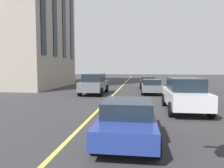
{
  "coord_description": "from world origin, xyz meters",
  "views": [
    {
      "loc": [
        1.34,
        -2.41,
        2.46
      ],
      "look_at": [
        14.39,
        -0.68,
        1.44
      ],
      "focal_mm": 34.24,
      "sensor_mm": 36.0,
      "label": 1
    }
  ],
  "objects_px": {
    "car_black_mid": "(148,82)",
    "car_grey_oncoming": "(151,86)",
    "car_white_parked_a": "(185,94)",
    "car_blue_near": "(128,119)",
    "car_grey_far": "(94,84)"
  },
  "relations": [
    {
      "from": "car_black_mid",
      "to": "car_grey_oncoming",
      "type": "height_order",
      "value": "same"
    },
    {
      "from": "car_white_parked_a",
      "to": "car_blue_near",
      "type": "height_order",
      "value": "car_white_parked_a"
    },
    {
      "from": "car_white_parked_a",
      "to": "car_black_mid",
      "type": "height_order",
      "value": "car_white_parked_a"
    },
    {
      "from": "car_grey_far",
      "to": "car_blue_near",
      "type": "distance_m",
      "value": 12.74
    },
    {
      "from": "car_grey_oncoming",
      "to": "car_grey_far",
      "type": "bearing_deg",
      "value": 101.23
    },
    {
      "from": "car_grey_far",
      "to": "car_white_parked_a",
      "type": "bearing_deg",
      "value": -136.09
    },
    {
      "from": "car_white_parked_a",
      "to": "car_blue_near",
      "type": "relative_size",
      "value": 1.07
    },
    {
      "from": "car_black_mid",
      "to": "car_blue_near",
      "type": "xyz_separation_m",
      "value": [
        -18.76,
        1.34,
        0.0
      ]
    },
    {
      "from": "car_white_parked_a",
      "to": "car_blue_near",
      "type": "xyz_separation_m",
      "value": [
        -5.16,
        2.9,
        -0.27
      ]
    },
    {
      "from": "car_white_parked_a",
      "to": "car_black_mid",
      "type": "distance_m",
      "value": 13.7
    },
    {
      "from": "car_grey_far",
      "to": "car_blue_near",
      "type": "height_order",
      "value": "car_grey_far"
    },
    {
      "from": "car_black_mid",
      "to": "car_blue_near",
      "type": "bearing_deg",
      "value": 175.91
    },
    {
      "from": "car_black_mid",
      "to": "car_white_parked_a",
      "type": "bearing_deg",
      "value": -173.48
    },
    {
      "from": "car_grey_far",
      "to": "car_blue_near",
      "type": "xyz_separation_m",
      "value": [
        -12.14,
        -3.83,
        -0.27
      ]
    },
    {
      "from": "car_grey_far",
      "to": "car_white_parked_a",
      "type": "relative_size",
      "value": 1.0
    }
  ]
}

